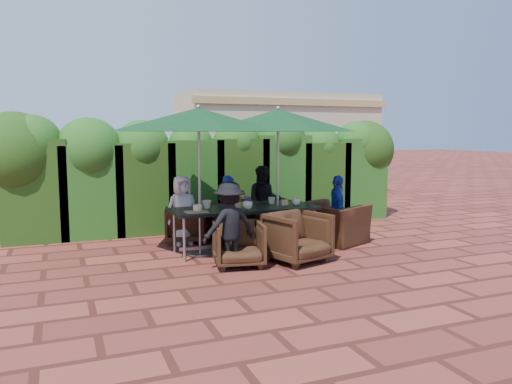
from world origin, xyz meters
name	(u,v)px	position (x,y,z in m)	size (l,w,h in m)	color
ground	(254,250)	(0.00, 0.00, 0.00)	(80.00, 80.00, 0.00)	brown
dining_table	(245,212)	(-0.15, 0.03, 0.68)	(2.47, 0.90, 0.75)	black
umbrella_left	(199,120)	(-0.93, 0.08, 2.21)	(2.82, 2.82, 2.46)	gray
umbrella_right	(278,121)	(0.46, 0.05, 2.21)	(2.66, 2.66, 2.46)	gray
chair_far_left	(184,223)	(-0.96, 1.06, 0.36)	(0.69, 0.65, 0.71)	black
chair_far_mid	(231,217)	(-0.06, 1.03, 0.41)	(0.80, 0.75, 0.83)	black
chair_far_right	(269,216)	(0.68, 0.92, 0.41)	(0.80, 0.75, 0.82)	black
chair_near_left	(239,242)	(-0.59, -0.86, 0.37)	(0.72, 0.68, 0.75)	black
chair_near_right	(297,235)	(0.35, -0.96, 0.43)	(0.83, 0.78, 0.86)	black
chair_end_right	(332,217)	(1.54, 0.04, 0.48)	(1.11, 0.72, 0.97)	black
adult_far_left	(182,210)	(-1.03, 0.92, 0.63)	(0.62, 0.37, 1.25)	silver
adult_far_mid	(229,208)	(-0.12, 0.96, 0.61)	(0.44, 0.36, 1.22)	#1D319F
adult_far_right	(264,201)	(0.62, 1.05, 0.69)	(0.66, 0.40, 1.38)	black
adult_near_left	(229,225)	(-0.75, -0.90, 0.65)	(0.83, 0.38, 1.30)	black
adult_end_right	(337,209)	(1.68, 0.07, 0.62)	(0.72, 0.36, 1.23)	#1D319F
child_left	(202,221)	(-0.60, 1.12, 0.37)	(0.27, 0.22, 0.74)	#C64671
child_right	(248,216)	(0.30, 1.10, 0.40)	(0.29, 0.23, 0.80)	#744698
pedestrian_a	(259,175)	(1.78, 4.19, 0.92)	(1.73, 0.62, 1.85)	#23813C
pedestrian_b	(289,174)	(2.70, 4.31, 0.89)	(0.86, 0.52, 1.78)	#C64671
pedestrian_c	(316,173)	(3.47, 4.16, 0.92)	(1.18, 0.54, 1.84)	#97969F
cup_a	(198,208)	(-1.03, -0.15, 0.81)	(0.15, 0.15, 0.12)	beige
cup_b	(207,204)	(-0.79, 0.14, 0.82)	(0.15, 0.15, 0.14)	beige
cup_c	(248,205)	(-0.18, -0.17, 0.82)	(0.17, 0.17, 0.13)	beige
cup_d	(272,201)	(0.43, 0.23, 0.81)	(0.13, 0.13, 0.12)	beige
cup_e	(296,202)	(0.77, -0.04, 0.81)	(0.15, 0.15, 0.12)	beige
ketchup_bottle	(232,202)	(-0.36, 0.13, 0.83)	(0.04, 0.04, 0.17)	#B20C0A
sauce_bottle	(240,202)	(-0.21, 0.12, 0.83)	(0.04, 0.04, 0.17)	#4C230C
serving_tray	(196,212)	(-1.06, -0.18, 0.76)	(0.35, 0.25, 0.02)	#A88251
number_block_left	(239,205)	(-0.29, -0.01, 0.80)	(0.12, 0.06, 0.10)	tan
number_block_right	(284,202)	(0.57, 0.00, 0.80)	(0.12, 0.06, 0.10)	tan
hedge_wall	(203,166)	(-0.25, 2.32, 1.32)	(9.10, 1.60, 2.43)	#1D3A10
building	(276,145)	(3.50, 6.99, 1.61)	(6.20, 3.08, 3.20)	tan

